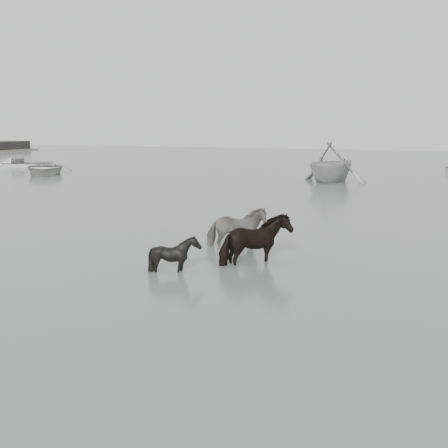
{
  "coord_description": "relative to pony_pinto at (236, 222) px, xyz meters",
  "views": [
    {
      "loc": [
        6.22,
        -14.02,
        3.67
      ],
      "look_at": [
        1.02,
        0.01,
        1.0
      ],
      "focal_mm": 45.0,
      "sensor_mm": 36.0,
      "label": 1
    }
  ],
  "objects": [
    {
      "name": "ground",
      "position": [
        -0.78,
        -1.75,
        -0.77
      ],
      "size": [
        140.0,
        140.0,
        0.0
      ],
      "primitive_type": "plane",
      "color": "#4B5952",
      "rests_on": "ground"
    },
    {
      "name": "pony_pinto",
      "position": [
        0.0,
        0.0,
        0.0
      ],
      "size": [
        1.99,
        1.39,
        1.53
      ],
      "primitive_type": "imported",
      "rotation": [
        0.0,
        0.0,
        1.92
      ],
      "color": "black",
      "rests_on": "ground"
    },
    {
      "name": "pony_dark",
      "position": [
        1.22,
        -1.87,
        0.05
      ],
      "size": [
        1.82,
        1.97,
        1.63
      ],
      "primitive_type": "imported",
      "rotation": [
        0.0,
        0.0,
        1.25
      ],
      "color": "black",
      "rests_on": "ground"
    },
    {
      "name": "pony_black",
      "position": [
        -0.49,
        -3.32,
        -0.18
      ],
      "size": [
        1.34,
        1.28,
        1.17
      ],
      "primitive_type": "imported",
      "rotation": [
        0.0,
        0.0,
        1.17
      ],
      "color": "black",
      "rests_on": "ground"
    },
    {
      "name": "rowboat_lead",
      "position": [
        -21.45,
        18.58,
        -0.21
      ],
      "size": [
        6.27,
        6.66,
        1.12
      ],
      "primitive_type": "imported",
      "rotation": [
        0.0,
        0.0,
        0.61
      ],
      "color": "beige",
      "rests_on": "ground"
    },
    {
      "name": "rowboat_trail",
      "position": [
        -0.6,
        20.46,
        0.58
      ],
      "size": [
        5.95,
        6.35,
        2.69
      ],
      "primitive_type": "imported",
      "rotation": [
        0.0,
        0.0,
        2.77
      ],
      "color": "#ACAEAC",
      "rests_on": "ground"
    },
    {
      "name": "skiff_outer",
      "position": [
        -27.28,
        23.79,
        -0.39
      ],
      "size": [
        5.65,
        3.97,
        0.75
      ],
      "primitive_type": null,
      "rotation": [
        0.0,
        0.0,
        3.62
      ],
      "color": "#BBBBB6",
      "rests_on": "ground"
    }
  ]
}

